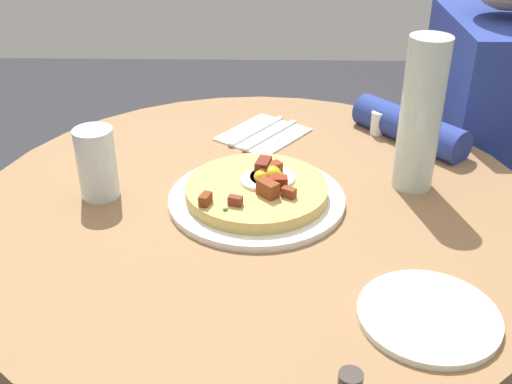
# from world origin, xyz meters

# --- Properties ---
(dining_table) EXTENTS (1.01, 1.01, 0.72)m
(dining_table) POSITION_xyz_m (0.00, 0.00, 0.55)
(dining_table) COLOR olive
(dining_table) RESTS_ON ground_plane
(person_seated) EXTENTS (0.49, 0.47, 1.14)m
(person_seated) POSITION_xyz_m (0.43, -0.52, 0.51)
(person_seated) COLOR #2D2D33
(person_seated) RESTS_ON ground_plane
(pizza_plate) EXTENTS (0.31, 0.31, 0.01)m
(pizza_plate) POSITION_xyz_m (-0.00, 0.00, 0.72)
(pizza_plate) COLOR white
(pizza_plate) RESTS_ON dining_table
(breakfast_pizza) EXTENTS (0.25, 0.25, 0.05)m
(breakfast_pizza) POSITION_xyz_m (0.00, -0.00, 0.74)
(breakfast_pizza) COLOR tan
(breakfast_pizza) RESTS_ON pizza_plate
(bread_plate) EXTENTS (0.19, 0.19, 0.01)m
(bread_plate) POSITION_xyz_m (-0.30, -0.23, 0.72)
(bread_plate) COLOR silver
(bread_plate) RESTS_ON dining_table
(napkin) EXTENTS (0.22, 0.21, 0.00)m
(napkin) POSITION_xyz_m (0.28, -0.01, 0.72)
(napkin) COLOR white
(napkin) RESTS_ON dining_table
(fork) EXTENTS (0.15, 0.12, 0.00)m
(fork) POSITION_xyz_m (0.29, 0.01, 0.72)
(fork) COLOR silver
(fork) RESTS_ON napkin
(knife) EXTENTS (0.15, 0.12, 0.00)m
(knife) POSITION_xyz_m (0.27, -0.02, 0.72)
(knife) COLOR silver
(knife) RESTS_ON napkin
(water_glass) EXTENTS (0.07, 0.07, 0.13)m
(water_glass) POSITION_xyz_m (0.02, 0.28, 0.78)
(water_glass) COLOR silver
(water_glass) RESTS_ON dining_table
(water_bottle) EXTENTS (0.07, 0.07, 0.27)m
(water_bottle) POSITION_xyz_m (0.07, -0.28, 0.85)
(water_bottle) COLOR silver
(water_bottle) RESTS_ON dining_table
(salt_shaker) EXTENTS (0.03, 0.03, 0.05)m
(salt_shaker) POSITION_xyz_m (0.29, -0.25, 0.74)
(salt_shaker) COLOR white
(salt_shaker) RESTS_ON dining_table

